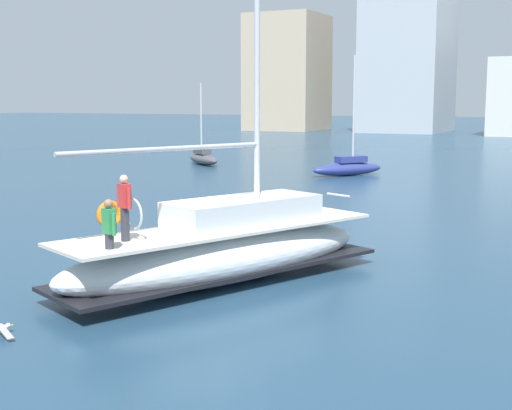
# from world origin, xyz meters

# --- Properties ---
(ground_plane) EXTENTS (400.00, 400.00, 0.00)m
(ground_plane) POSITION_xyz_m (0.00, 0.00, 0.00)
(ground_plane) COLOR navy
(main_sailboat) EXTENTS (6.00, 9.77, 12.06)m
(main_sailboat) POSITION_xyz_m (0.82, 0.00, 0.90)
(main_sailboat) COLOR silver
(main_sailboat) RESTS_ON ground
(moored_sloop_far) EXTENTS (4.56, 3.95, 6.06)m
(moored_sloop_far) POSITION_xyz_m (-17.47, 29.93, 0.51)
(moored_sloop_far) COLOR #4C4C51
(moored_sloop_far) RESTS_ON ground
(moored_catamaran) EXTENTS (4.04, 4.84, 7.60)m
(moored_catamaran) POSITION_xyz_m (-5.08, 27.15, 0.56)
(moored_catamaran) COLOR navy
(moored_catamaran) RESTS_ON ground
(seagull) EXTENTS (1.24, 0.65, 0.18)m
(seagull) POSITION_xyz_m (-1.24, -5.82, 0.13)
(seagull) COLOR silver
(seagull) RESTS_ON ground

